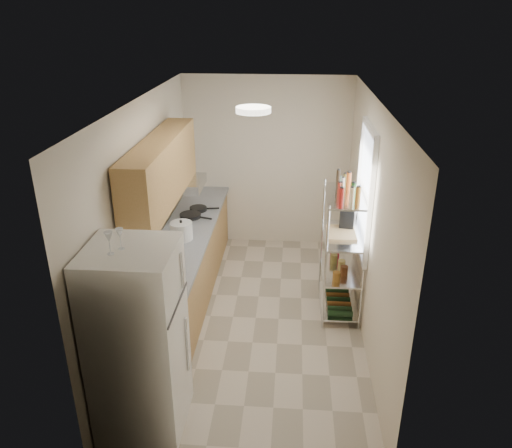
{
  "coord_description": "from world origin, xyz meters",
  "views": [
    {
      "loc": [
        0.39,
        -5.09,
        3.47
      ],
      "look_at": [
        -0.02,
        0.25,
        1.14
      ],
      "focal_mm": 35.0,
      "sensor_mm": 36.0,
      "label": 1
    }
  ],
  "objects": [
    {
      "name": "refrigerator",
      "position": [
        -0.87,
        -1.69,
        0.87
      ],
      "size": [
        0.72,
        0.72,
        1.74
      ],
      "primitive_type": "cube",
      "color": "white",
      "rests_on": "ground"
    },
    {
      "name": "range_hood",
      "position": [
        -1.0,
        0.9,
        1.39
      ],
      "size": [
        0.5,
        0.6,
        0.12
      ],
      "primitive_type": "cube",
      "color": "#B7BABC",
      "rests_on": "room"
    },
    {
      "name": "wine_glass_b",
      "position": [
        -0.92,
        -1.7,
        1.83
      ],
      "size": [
        0.06,
        0.06,
        0.17
      ],
      "primitive_type": null,
      "color": "silver",
      "rests_on": "refrigerator"
    },
    {
      "name": "frying_pan_small",
      "position": [
        -0.89,
        1.2,
        0.92
      ],
      "size": [
        0.27,
        0.27,
        0.05
      ],
      "primitive_type": "cylinder",
      "rotation": [
        0.0,
        0.0,
        0.15
      ],
      "color": "black",
      "rests_on": "counter_run"
    },
    {
      "name": "storage_bag",
      "position": [
        0.96,
        0.63,
        0.65
      ],
      "size": [
        0.12,
        0.16,
        0.18
      ],
      "primitive_type": "cube",
      "rotation": [
        0.0,
        0.0,
        -0.07
      ],
      "color": "maroon",
      "rests_on": "bakers_rack"
    },
    {
      "name": "rice_cooker",
      "position": [
        -0.92,
        0.27,
        1.01
      ],
      "size": [
        0.27,
        0.27,
        0.22
      ],
      "primitive_type": "cylinder",
      "color": "silver",
      "rests_on": "counter_run"
    },
    {
      "name": "counter_run",
      "position": [
        -0.92,
        0.44,
        0.45
      ],
      "size": [
        0.63,
        3.51,
        0.9
      ],
      "color": "#B3834C",
      "rests_on": "ground"
    },
    {
      "name": "espresso_machine",
      "position": [
        1.07,
        0.53,
        1.16
      ],
      "size": [
        0.2,
        0.28,
        0.3
      ],
      "primitive_type": "cube",
      "rotation": [
        0.0,
        0.0,
        -0.15
      ],
      "color": "black",
      "rests_on": "bakers_rack"
    },
    {
      "name": "ceiling_dome",
      "position": [
        0.0,
        -0.3,
        2.57
      ],
      "size": [
        0.34,
        0.34,
        0.05
      ],
      "primitive_type": "cylinder",
      "color": "white",
      "rests_on": "room"
    },
    {
      "name": "frying_pan_large",
      "position": [
        -0.95,
        0.95,
        0.92
      ],
      "size": [
        0.35,
        0.35,
        0.05
      ],
      "primitive_type": "cylinder",
      "rotation": [
        0.0,
        0.0,
        -0.3
      ],
      "color": "black",
      "rests_on": "counter_run"
    },
    {
      "name": "upper_cabinets",
      "position": [
        -1.05,
        0.1,
        1.81
      ],
      "size": [
        0.33,
        2.2,
        0.72
      ],
      "primitive_type": "cube",
      "color": "#B3834C",
      "rests_on": "room"
    },
    {
      "name": "window",
      "position": [
        1.23,
        0.35,
        1.55
      ],
      "size": [
        0.06,
        1.0,
        1.46
      ],
      "primitive_type": "cube",
      "color": "white",
      "rests_on": "room"
    },
    {
      "name": "cutting_board",
      "position": [
        0.99,
        0.32,
        1.03
      ],
      "size": [
        0.34,
        0.43,
        0.03
      ],
      "primitive_type": "cube",
      "rotation": [
        0.0,
        0.0,
        0.02
      ],
      "color": "tan",
      "rests_on": "bakers_rack"
    },
    {
      "name": "room",
      "position": [
        0.0,
        0.0,
        1.3
      ],
      "size": [
        2.52,
        4.42,
        2.62
      ],
      "color": "beige",
      "rests_on": "ground"
    },
    {
      "name": "wine_glass_a",
      "position": [
        -0.97,
        -1.79,
        1.84
      ],
      "size": [
        0.07,
        0.07,
        0.18
      ],
      "primitive_type": null,
      "color": "silver",
      "rests_on": "refrigerator"
    },
    {
      "name": "bakers_rack",
      "position": [
        1.0,
        0.3,
        1.11
      ],
      "size": [
        0.45,
        0.9,
        1.73
      ],
      "color": "silver",
      "rests_on": "ground"
    }
  ]
}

